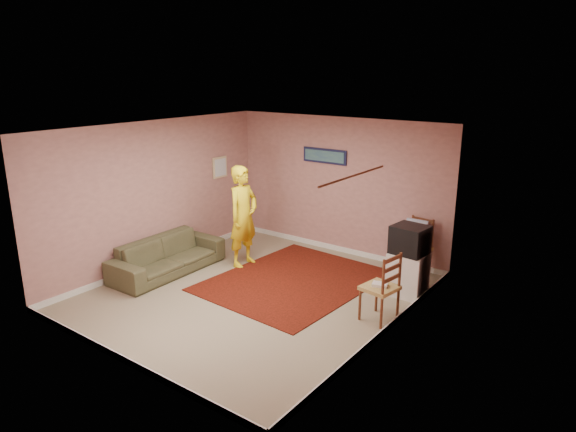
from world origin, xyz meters
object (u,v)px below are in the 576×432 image
Objects in this scene: sofa at (168,256)px; crt_tv at (410,240)px; tv_cabinet at (408,274)px; chair_b at (380,279)px; person at (243,216)px; chair_a at (416,242)px.

crt_tv is at bearing -67.90° from sofa.
tv_cabinet is at bearing -67.94° from sofa.
person is at bearing -90.35° from chair_b.
crt_tv reaches higher than chair_a.
tv_cabinet is at bearing -66.76° from chair_a.
tv_cabinet is 1.25× the size of chair_b.
sofa is at bearing -137.67° from chair_a.
chair_a is (-0.21, 0.79, -0.30)m from crt_tv.
tv_cabinet is 0.57m from crt_tv.
crt_tv is 4.13m from sofa.
tv_cabinet is 0.87m from chair_a.
crt_tv reaches higher than tv_cabinet.
sofa is (-3.74, -1.62, -0.61)m from crt_tv.
chair_b is 0.26× the size of sofa.
chair_b is at bearing -88.25° from tv_cabinet.
chair_b is (0.04, -1.04, -0.29)m from crt_tv.
chair_a is at bearing 105.25° from tv_cabinet.
crt_tv is at bearing -168.67° from chair_b.
person is (-2.96, 0.50, 0.29)m from chair_b.
chair_a is at bearing 110.72° from crt_tv.
chair_a is at bearing -64.37° from person.
chair_b is (0.25, -1.84, 0.00)m from chair_a.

